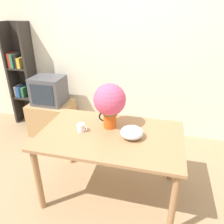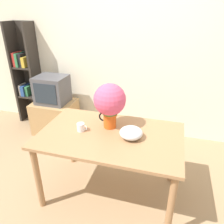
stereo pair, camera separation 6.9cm
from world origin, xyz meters
TOP-DOWN VIEW (x-y plane):
  - ground_plane at (0.00, 0.00)m, footprint 12.00×12.00m
  - wall_back at (0.00, 1.61)m, footprint 8.00×0.05m
  - table at (0.15, 0.18)m, footprint 1.38×0.86m
  - flower_vase at (0.10, 0.31)m, footprint 0.32×0.32m
  - coffee_mug at (-0.15, 0.16)m, footprint 0.11×0.08m
  - white_bowl at (0.35, 0.17)m, footprint 0.22×0.22m
  - tv_stand at (-1.09, 1.21)m, footprint 0.62×0.53m
  - tv_set at (-1.09, 1.21)m, footprint 0.46×0.40m
  - bookshelf at (-1.70, 1.47)m, footprint 0.39×0.28m

SIDE VIEW (x-z plane):
  - ground_plane at x=0.00m, z-range 0.00..0.00m
  - tv_stand at x=-1.09m, z-range 0.00..0.51m
  - table at x=0.15m, z-range 0.27..1.02m
  - tv_set at x=-1.09m, z-range 0.51..0.93m
  - coffee_mug at x=-0.15m, z-range 0.75..0.83m
  - white_bowl at x=0.35m, z-range 0.75..0.86m
  - bookshelf at x=-1.70m, z-range 0.00..1.66m
  - flower_vase at x=0.10m, z-range 0.79..1.25m
  - wall_back at x=0.00m, z-range 0.00..2.60m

